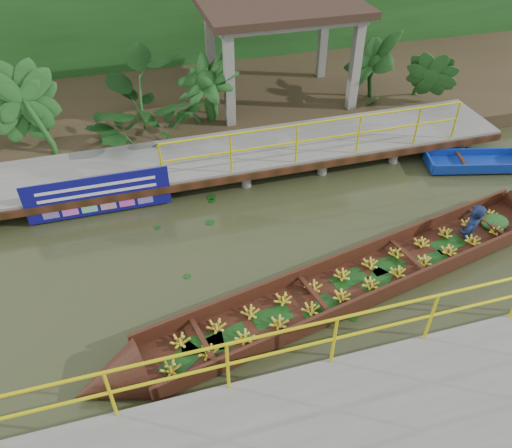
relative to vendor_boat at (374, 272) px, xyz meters
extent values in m
plane|color=#292E17|center=(-2.57, 1.08, -0.21)|extent=(80.00, 80.00, 0.00)
cube|color=#34291A|center=(-2.57, 8.58, 0.02)|extent=(30.00, 8.00, 0.45)
cube|color=slate|center=(-2.57, 4.58, 0.29)|extent=(16.00, 2.00, 0.15)
cube|color=#311C0D|center=(-2.57, 3.58, 0.21)|extent=(16.00, 0.12, 0.18)
cylinder|color=yellow|center=(0.18, 3.63, 1.37)|extent=(7.50, 0.05, 0.05)
cylinder|color=yellow|center=(0.18, 3.63, 0.92)|extent=(7.50, 0.05, 0.05)
cylinder|color=yellow|center=(0.18, 3.63, 0.87)|extent=(0.05, 0.05, 1.00)
cylinder|color=slate|center=(-6.57, 3.78, 0.01)|extent=(0.24, 0.24, 0.55)
cylinder|color=slate|center=(-6.57, 5.38, 0.01)|extent=(0.24, 0.24, 0.55)
cylinder|color=slate|center=(-4.57, 3.78, 0.01)|extent=(0.24, 0.24, 0.55)
cylinder|color=slate|center=(-4.57, 5.38, 0.01)|extent=(0.24, 0.24, 0.55)
cylinder|color=slate|center=(-2.57, 3.78, 0.01)|extent=(0.24, 0.24, 0.55)
cylinder|color=slate|center=(-2.57, 5.38, 0.01)|extent=(0.24, 0.24, 0.55)
cylinder|color=slate|center=(-0.57, 3.78, 0.01)|extent=(0.24, 0.24, 0.55)
cylinder|color=slate|center=(-0.57, 5.38, 0.01)|extent=(0.24, 0.24, 0.55)
cylinder|color=slate|center=(1.43, 3.78, 0.01)|extent=(0.24, 0.24, 0.55)
cylinder|color=slate|center=(1.43, 5.38, 0.01)|extent=(0.24, 0.24, 0.55)
cylinder|color=slate|center=(3.43, 3.78, 0.01)|extent=(0.24, 0.24, 0.55)
cylinder|color=slate|center=(3.43, 5.38, 0.01)|extent=(0.24, 0.24, 0.55)
cylinder|color=slate|center=(-2.57, 3.78, 0.01)|extent=(0.24, 0.24, 0.55)
cube|color=slate|center=(-1.57, -3.12, 0.09)|extent=(18.00, 2.40, 0.70)
cylinder|color=yellow|center=(-1.57, -1.97, 1.44)|extent=(10.00, 0.05, 0.05)
cylinder|color=yellow|center=(-1.57, -1.97, 0.99)|extent=(10.00, 0.05, 0.05)
cylinder|color=yellow|center=(-1.57, -1.97, 0.94)|extent=(0.05, 0.05, 1.00)
cube|color=slate|center=(-1.37, 6.18, 1.39)|extent=(0.25, 0.25, 2.80)
cube|color=slate|center=(2.23, 6.18, 1.39)|extent=(0.25, 0.25, 2.80)
cube|color=slate|center=(-1.37, 8.58, 1.39)|extent=(0.25, 0.25, 2.80)
cube|color=slate|center=(2.23, 8.58, 1.39)|extent=(0.25, 0.25, 2.80)
cube|color=slate|center=(0.43, 7.38, 2.69)|extent=(4.00, 2.60, 0.12)
cube|color=#322119|center=(0.43, 7.38, 2.89)|extent=(4.40, 3.00, 0.20)
cube|color=#184315|center=(-2.57, 11.08, 1.79)|extent=(30.00, 0.80, 4.00)
cube|color=#33150D|center=(-0.25, -0.05, -0.14)|extent=(8.99, 2.96, 0.07)
cube|color=#33150D|center=(-0.37, 0.49, 0.02)|extent=(8.78, 1.93, 0.38)
cube|color=#33150D|center=(-0.14, -0.60, 0.02)|extent=(8.78, 1.93, 0.38)
cone|color=#33150D|center=(-5.13, -1.09, -0.05)|extent=(1.32, 1.28, 1.07)
ellipsoid|color=#184315|center=(3.25, 0.69, -0.03)|extent=(0.72, 0.61, 0.29)
imported|color=#101B3C|center=(2.48, 0.53, 0.70)|extent=(0.70, 0.65, 1.61)
cube|color=#0E2E9A|center=(4.42, 2.96, -0.12)|extent=(2.71, 1.38, 0.09)
cube|color=#0E2E9A|center=(4.51, 3.34, -0.02)|extent=(2.53, 0.68, 0.26)
cube|color=#0E2E9A|center=(4.33, 2.58, -0.02)|extent=(2.53, 0.68, 0.26)
cube|color=#0E2E9A|center=(3.16, 3.27, -0.02)|extent=(0.24, 0.77, 0.26)
cube|color=#311C0D|center=(4.00, 3.06, 0.02)|extent=(0.27, 0.78, 0.04)
cube|color=navy|center=(-5.04, 3.56, 0.34)|extent=(3.17, 0.03, 0.99)
cube|color=white|center=(-5.04, 3.54, 0.61)|extent=(2.57, 0.01, 0.07)
cube|color=white|center=(-5.04, 3.54, 0.41)|extent=(2.57, 0.01, 0.07)
imported|color=#184315|center=(-6.42, 6.38, 1.28)|extent=(1.66, 1.66, 2.08)
imported|color=#184315|center=(-3.92, 6.38, 1.28)|extent=(1.66, 1.66, 2.08)
imported|color=#184315|center=(-1.92, 6.38, 1.28)|extent=(1.66, 1.66, 2.08)
imported|color=#184315|center=(3.08, 6.38, 1.28)|extent=(1.66, 1.66, 2.08)
imported|color=#184315|center=(4.58, 6.38, 1.28)|extent=(1.66, 1.66, 2.08)
camera|label=1|loc=(-4.12, -6.03, 6.90)|focal=35.00mm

